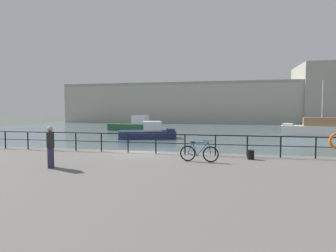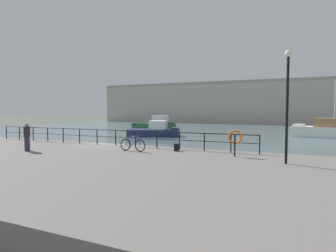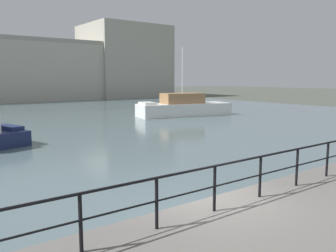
{
  "view_description": "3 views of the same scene",
  "coord_description": "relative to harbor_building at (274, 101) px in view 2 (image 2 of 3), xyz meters",
  "views": [
    {
      "loc": [
        4.59,
        -14.75,
        3.18
      ],
      "look_at": [
        0.63,
        4.35,
        2.06
      ],
      "focal_mm": 28.67,
      "sensor_mm": 36.0,
      "label": 1
    },
    {
      "loc": [
        12.34,
        -17.11,
        3.31
      ],
      "look_at": [
        1.78,
        6.39,
        1.85
      ],
      "focal_mm": 30.41,
      "sensor_mm": 36.0,
      "label": 2
    },
    {
      "loc": [
        -5.95,
        -6.23,
        3.85
      ],
      "look_at": [
        1.57,
        3.91,
        2.12
      ],
      "focal_mm": 37.35,
      "sensor_mm": 36.0,
      "label": 3
    }
  ],
  "objects": [
    {
      "name": "ground_plane",
      "position": [
        -7.52,
        -57.56,
        -5.42
      ],
      "size": [
        240.0,
        240.0,
        0.0
      ],
      "primitive_type": "plane",
      "color": "#4C5147"
    },
    {
      "name": "water_basin",
      "position": [
        -7.52,
        -27.36,
        -5.41
      ],
      "size": [
        80.0,
        60.0,
        0.01
      ],
      "primitive_type": "cube",
      "color": "slate",
      "rests_on": "ground_plane"
    },
    {
      "name": "quay_promenade",
      "position": [
        -7.52,
        -64.06,
        -4.99
      ],
      "size": [
        56.0,
        13.0,
        0.86
      ],
      "primitive_type": "cube",
      "color": "slate",
      "rests_on": "ground_plane"
    },
    {
      "name": "harbor_building",
      "position": [
        0.0,
        0.0,
        0.0
      ],
      "size": [
        76.02,
        13.55,
        14.3
      ],
      "color": "#B2AD9E",
      "rests_on": "ground_plane"
    },
    {
      "name": "moored_green_narrowboat",
      "position": [
        9.15,
        -35.97,
        -4.52
      ],
      "size": [
        10.1,
        4.94,
        6.93
      ],
      "rotation": [
        0.0,
        0.0,
        2.93
      ],
      "color": "white",
      "rests_on": "water_basin"
    },
    {
      "name": "moored_cabin_cruiser",
      "position": [
        -16.71,
        -32.15,
        -4.61
      ],
      "size": [
        8.49,
        3.71,
        2.4
      ],
      "rotation": [
        0.0,
        0.0,
        -0.23
      ],
      "color": "#23512D",
      "rests_on": "water_basin"
    },
    {
      "name": "moored_blue_motorboat",
      "position": [
        -11.29,
        -42.73,
        -4.72
      ],
      "size": [
        6.94,
        4.65,
        1.95
      ],
      "rotation": [
        0.0,
        0.0,
        0.3
      ],
      "color": "navy",
      "rests_on": "water_basin"
    },
    {
      "name": "quay_railing",
      "position": [
        -7.3,
        -58.31,
        -3.83
      ],
      "size": [
        20.74,
        0.07,
        1.08
      ],
      "color": "black",
      "rests_on": "quay_promenade"
    },
    {
      "name": "parked_bicycle",
      "position": [
        -4.0,
        -60.2,
        -4.17
      ],
      "size": [
        1.77,
        0.16,
        0.98
      ],
      "rotation": [
        0.0,
        0.0,
        -0.06
      ],
      "color": "black",
      "rests_on": "quay_promenade"
    },
    {
      "name": "mooring_bollard",
      "position": [
        -1.63,
        -59.09,
        -4.34
      ],
      "size": [
        0.32,
        0.32,
        0.44
      ],
      "primitive_type": "cylinder",
      "color": "black",
      "rests_on": "quay_promenade"
    },
    {
      "name": "life_ring_stand",
      "position": [
        1.93,
        -59.59,
        -3.59
      ],
      "size": [
        0.75,
        0.16,
        1.4
      ],
      "color": "black",
      "rests_on": "quay_promenade"
    },
    {
      "name": "quay_lamp_post",
      "position": [
        4.46,
        -60.74,
        -1.33
      ],
      "size": [
        0.32,
        0.32,
        5.13
      ],
      "color": "black",
      "rests_on": "quay_promenade"
    },
    {
      "name": "standing_person",
      "position": [
        -9.81,
        -62.69,
        -3.7
      ],
      "size": [
        0.49,
        0.52,
        1.69
      ],
      "rotation": [
        0.0,
        0.0,
        3.82
      ],
      "color": "#332D4C",
      "rests_on": "quay_promenade"
    }
  ]
}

